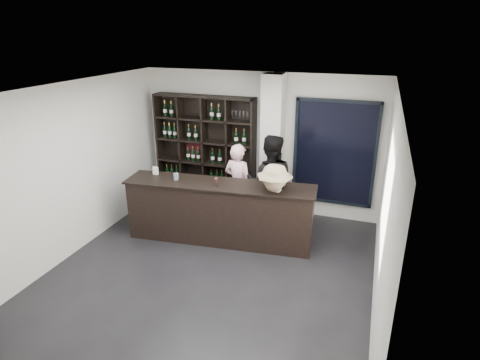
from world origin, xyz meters
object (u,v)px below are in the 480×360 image
at_px(tasting_counter, 220,212).
at_px(taster_black, 270,183).
at_px(taster_pink, 238,185).
at_px(customer, 274,209).
at_px(wine_shelf, 205,152).

distance_m(tasting_counter, taster_black, 1.11).
distance_m(tasting_counter, taster_pink, 0.80).
distance_m(taster_black, customer, 0.86).
bearing_deg(tasting_counter, taster_black, 39.92).
xyz_separation_m(tasting_counter, taster_pink, (0.09, 0.75, 0.26)).
xyz_separation_m(taster_pink, customer, (0.92, -0.80, -0.03)).
bearing_deg(wine_shelf, taster_black, -23.59).
xyz_separation_m(wine_shelf, taster_pink, (1.00, -0.72, -0.37)).
bearing_deg(taster_pink, taster_black, -167.04).
xyz_separation_m(taster_black, customer, (0.29, -0.80, -0.14)).
height_order(wine_shelf, taster_black, wine_shelf).
relative_size(wine_shelf, taster_pink, 1.45).
bearing_deg(taster_black, tasting_counter, 35.98).
bearing_deg(customer, taster_black, 106.53).
height_order(tasting_counter, taster_black, taster_black).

